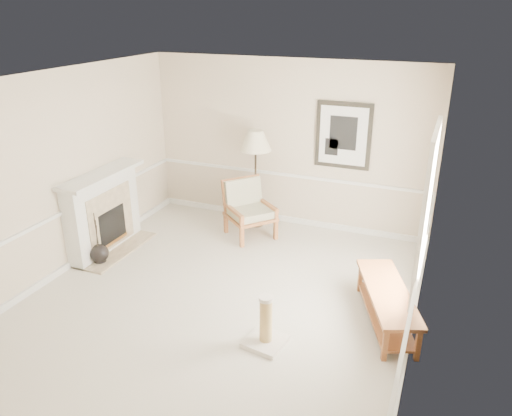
{
  "coord_description": "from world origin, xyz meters",
  "views": [
    {
      "loc": [
        2.62,
        -5.24,
        3.71
      ],
      "look_at": [
        0.22,
        0.7,
        1.07
      ],
      "focal_mm": 35.0,
      "sensor_mm": 36.0,
      "label": 1
    }
  ],
  "objects_px": {
    "armchair": "(247,206)",
    "floor_lamp": "(256,143)",
    "floor_vase": "(99,254)",
    "bench": "(387,301)",
    "scratching_post": "(266,329)"
  },
  "relations": [
    {
      "from": "bench",
      "to": "scratching_post",
      "type": "bearing_deg",
      "value": -141.87
    },
    {
      "from": "floor_vase",
      "to": "armchair",
      "type": "xyz_separation_m",
      "value": [
        1.69,
        1.84,
        0.36
      ]
    },
    {
      "from": "armchair",
      "to": "bench",
      "type": "height_order",
      "value": "armchair"
    },
    {
      "from": "armchair",
      "to": "floor_vase",
      "type": "bearing_deg",
      "value": 178.04
    },
    {
      "from": "floor_lamp",
      "to": "scratching_post",
      "type": "xyz_separation_m",
      "value": [
        1.39,
        -3.13,
        -1.31
      ]
    },
    {
      "from": "armchair",
      "to": "bench",
      "type": "distance_m",
      "value": 3.15
    },
    {
      "from": "floor_vase",
      "to": "bench",
      "type": "relative_size",
      "value": 0.51
    },
    {
      "from": "floor_vase",
      "to": "scratching_post",
      "type": "relative_size",
      "value": 1.33
    },
    {
      "from": "armchair",
      "to": "floor_lamp",
      "type": "distance_m",
      "value": 1.07
    },
    {
      "from": "armchair",
      "to": "scratching_post",
      "type": "relative_size",
      "value": 1.64
    },
    {
      "from": "floor_lamp",
      "to": "bench",
      "type": "height_order",
      "value": "floor_lamp"
    },
    {
      "from": "floor_vase",
      "to": "floor_lamp",
      "type": "bearing_deg",
      "value": 53.28
    },
    {
      "from": "floor_lamp",
      "to": "bench",
      "type": "relative_size",
      "value": 1.04
    },
    {
      "from": "armchair",
      "to": "bench",
      "type": "bearing_deg",
      "value": -83.34
    },
    {
      "from": "bench",
      "to": "floor_vase",
      "type": "bearing_deg",
      "value": -178.91
    }
  ]
}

